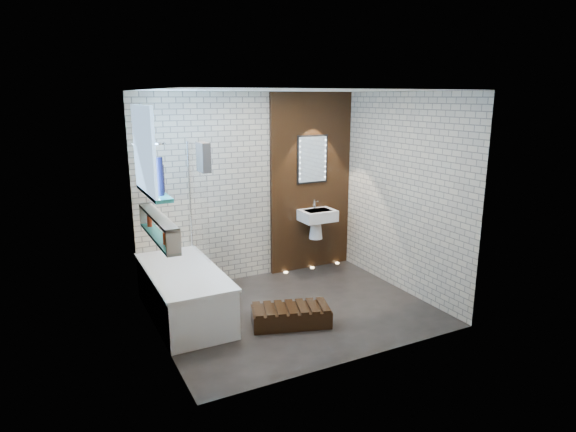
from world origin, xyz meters
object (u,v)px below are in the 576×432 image
bathtub (184,293)px  led_mirror (312,159)px  washbasin (317,219)px  bath_screen (198,201)px  walnut_step (291,316)px

bathtub → led_mirror: (2.17, 0.78, 1.36)m
bathtub → washbasin: size_ratio=3.00×
bathtub → washbasin: (2.17, 0.62, 0.50)m
bathtub → led_mirror: led_mirror is taller
bath_screen → led_mirror: bearing=10.7°
led_mirror → walnut_step: 2.49m
washbasin → led_mirror: led_mirror is taller
bathtub → washbasin: washbasin is taller
led_mirror → bathtub: bearing=-160.2°
led_mirror → bath_screen: bearing=-169.3°
washbasin → led_mirror: bearing=90.0°
led_mirror → washbasin: bearing=-90.0°
bathtub → bath_screen: bath_screen is taller
washbasin → bathtub: bearing=-164.0°
bathtub → walnut_step: bearing=-37.4°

